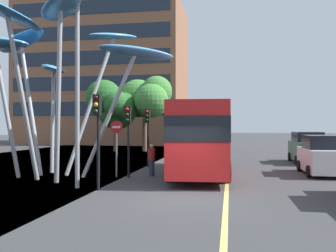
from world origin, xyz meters
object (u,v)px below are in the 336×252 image
(traffic_light_kerb_near, at_px, (97,121))
(no_entry_sign, at_px, (116,140))
(traffic_light_island_mid, at_px, (148,125))
(car_parked_mid, at_px, (323,156))
(leaf_sculpture, at_px, (56,49))
(traffic_light_kerb_far, at_px, (128,126))
(car_parked_far, at_px, (307,148))
(street_lamp, at_px, (86,50))
(red_bus, at_px, (200,134))
(pedestrian, at_px, (152,160))

(traffic_light_kerb_near, distance_m, no_entry_sign, 3.88)
(traffic_light_island_mid, bearing_deg, car_parked_mid, -9.86)
(leaf_sculpture, bearing_deg, traffic_light_kerb_far, 1.62)
(car_parked_far, height_order, street_lamp, street_lamp)
(car_parked_far, bearing_deg, leaf_sculpture, -146.62)
(car_parked_mid, distance_m, car_parked_far, 6.09)
(traffic_light_island_mid, height_order, car_parked_far, traffic_light_island_mid)
(traffic_light_kerb_near, height_order, traffic_light_kerb_far, traffic_light_kerb_near)
(red_bus, relative_size, car_parked_mid, 2.57)
(leaf_sculpture, xyz_separation_m, traffic_light_island_mid, (3.62, 4.59, -3.75))
(traffic_light_kerb_near, height_order, car_parked_far, traffic_light_kerb_near)
(red_bus, relative_size, car_parked_far, 2.30)
(traffic_light_kerb_near, relative_size, street_lamp, 0.42)
(traffic_light_kerb_near, bearing_deg, pedestrian, 74.97)
(red_bus, distance_m, traffic_light_kerb_far, 3.90)
(leaf_sculpture, bearing_deg, red_bus, 17.27)
(traffic_light_kerb_near, height_order, car_parked_mid, traffic_light_kerb_near)
(no_entry_sign, bearing_deg, leaf_sculpture, -173.92)
(traffic_light_kerb_far, xyz_separation_m, car_parked_far, (9.97, 8.89, -1.50))
(leaf_sculpture, bearing_deg, car_parked_far, 33.38)
(red_bus, relative_size, traffic_light_kerb_far, 3.00)
(leaf_sculpture, bearing_deg, no_entry_sign, 6.08)
(red_bus, bearing_deg, no_entry_sign, -154.93)
(traffic_light_kerb_far, height_order, pedestrian, traffic_light_kerb_far)
(car_parked_mid, relative_size, street_lamp, 0.45)
(leaf_sculpture, distance_m, car_parked_far, 17.18)
(red_bus, bearing_deg, car_parked_mid, 6.87)
(car_parked_mid, xyz_separation_m, car_parked_far, (0.42, 6.07, 0.04))
(car_parked_mid, relative_size, no_entry_sign, 1.46)
(leaf_sculpture, height_order, pedestrian, leaf_sculpture)
(red_bus, relative_size, pedestrian, 6.39)
(leaf_sculpture, height_order, no_entry_sign, leaf_sculpture)
(street_lamp, bearing_deg, car_parked_far, 47.82)
(red_bus, height_order, traffic_light_island_mid, red_bus)
(leaf_sculpture, height_order, car_parked_far, leaf_sculpture)
(red_bus, xyz_separation_m, car_parked_far, (6.69, 6.83, -1.07))
(car_parked_mid, bearing_deg, traffic_light_kerb_near, -146.95)
(traffic_light_kerb_near, height_order, pedestrian, traffic_light_kerb_near)
(leaf_sculpture, height_order, car_parked_mid, leaf_sculpture)
(car_parked_far, xyz_separation_m, pedestrian, (-9.01, -8.01, -0.19))
(traffic_light_kerb_far, bearing_deg, no_entry_sign, 161.51)
(leaf_sculpture, distance_m, traffic_light_kerb_far, 5.28)
(traffic_light_island_mid, bearing_deg, traffic_light_kerb_far, -89.31)
(leaf_sculpture, relative_size, traffic_light_kerb_near, 2.93)
(street_lamp, bearing_deg, pedestrian, 65.09)
(traffic_light_kerb_near, bearing_deg, traffic_light_island_mid, 88.83)
(leaf_sculpture, distance_m, traffic_light_kerb_near, 6.06)
(traffic_light_kerb_far, xyz_separation_m, traffic_light_island_mid, (-0.05, 4.48, 0.05))
(traffic_light_kerb_far, distance_m, car_parked_mid, 10.08)
(traffic_light_kerb_far, distance_m, traffic_light_island_mid, 4.48)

